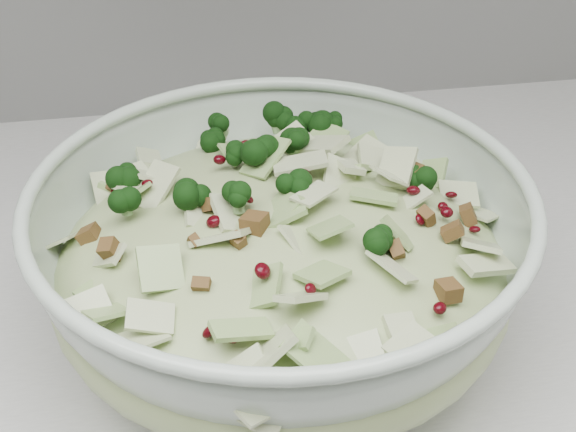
{
  "coord_description": "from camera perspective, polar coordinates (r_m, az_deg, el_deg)",
  "views": [
    {
      "loc": [
        0.19,
        1.19,
        1.3
      ],
      "look_at": [
        0.26,
        1.62,
        0.99
      ],
      "focal_mm": 50.0,
      "sensor_mm": 36.0,
      "label": 1
    }
  ],
  "objects": [
    {
      "name": "mixing_bowl",
      "position": [
        0.53,
        -0.5,
        -3.51
      ],
      "size": [
        0.33,
        0.33,
        0.13
      ],
      "rotation": [
        0.0,
        0.0,
        -0.03
      ],
      "color": "#B3C4B3",
      "rests_on": "counter"
    },
    {
      "name": "salad",
      "position": [
        0.52,
        -0.52,
        -1.7
      ],
      "size": [
        0.37,
        0.37,
        0.13
      ],
      "rotation": [
        0.0,
        0.0,
        -0.29
      ],
      "color": "#9EAD76",
      "rests_on": "mixing_bowl"
    }
  ]
}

